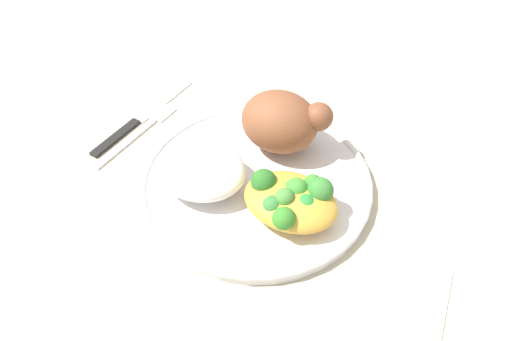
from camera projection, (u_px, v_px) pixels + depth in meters
ground_plane at (256, 185)px, 0.53m from camera, size 2.00×2.00×0.00m
plate at (256, 181)px, 0.53m from camera, size 0.27×0.27×0.01m
roasted_chicken at (285, 122)px, 0.53m from camera, size 0.10×0.08×0.07m
rice_pile at (200, 169)px, 0.50m from camera, size 0.10×0.09×0.04m
mac_cheese_with_broccoli at (291, 199)px, 0.47m from camera, size 0.10×0.08×0.04m
fork at (140, 131)px, 0.60m from camera, size 0.03×0.14×0.01m
knife at (136, 120)px, 0.61m from camera, size 0.03×0.19×0.01m
napkin at (399, 300)px, 0.43m from camera, size 0.09×0.11×0.00m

